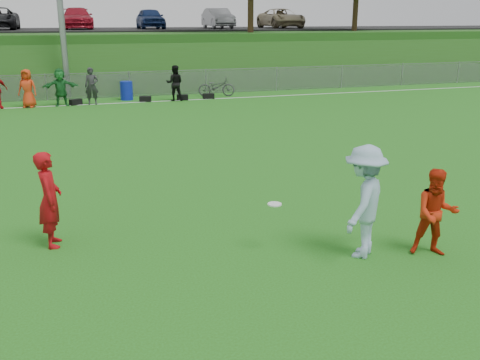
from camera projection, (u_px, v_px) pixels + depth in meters
name	position (u px, v px, depth m)	size (l,w,h in m)	color
ground	(267.00, 257.00, 9.04)	(120.00, 120.00, 0.00)	#266014
sideline_far	(135.00, 102.00, 25.44)	(60.00, 0.10, 0.01)	white
fence	(129.00, 84.00, 27.08)	(58.00, 0.06, 1.30)	gray
berm	(111.00, 53.00, 36.86)	(120.00, 18.00, 3.00)	#255417
parking_lot	(107.00, 30.00, 38.23)	(120.00, 12.00, 0.10)	black
car_row	(90.00, 18.00, 36.75)	(32.04, 5.18, 1.44)	white
spectator_row	(74.00, 87.00, 24.40)	(8.99, 0.83, 1.69)	red
gear_bags	(154.00, 99.00, 25.77)	(6.93, 0.53, 0.26)	black
player_red_left	(50.00, 199.00, 9.27)	(0.62, 0.41, 1.71)	#AA0B11
player_red_center	(436.00, 213.00, 8.92)	(0.73, 0.57, 1.51)	red
player_blue	(364.00, 202.00, 8.84)	(1.24, 0.71, 1.91)	#94B6CE
frisbee	(275.00, 204.00, 9.03)	(0.24, 0.24, 0.02)	silver
recycling_bin	(127.00, 91.00, 26.13)	(0.60, 0.60, 0.90)	#0F20A8
bicycle	(216.00, 87.00, 27.32)	(0.64, 1.85, 0.97)	#313134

